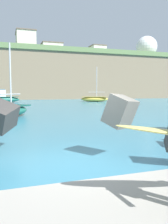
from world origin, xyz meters
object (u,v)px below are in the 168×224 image
at_px(radar_dome, 146,48).
at_px(station_building_central, 52,52).
at_px(boat_near_right, 9,111).
at_px(boat_mid_right, 3,98).
at_px(station_building_east, 98,53).
at_px(station_building_west, 26,42).
at_px(boat_near_left, 95,99).

bearing_deg(radar_dome, station_building_central, 176.84).
relative_size(boat_near_right, boat_mid_right, 1.01).
xyz_separation_m(boat_near_right, station_building_east, (30.39, 57.22, 14.85)).
bearing_deg(boat_near_right, station_building_west, 83.65).
xyz_separation_m(boat_near_left, radar_dome, (38.46, 41.18, 18.96)).
xyz_separation_m(station_building_west, station_building_east, (24.88, 7.70, -0.44)).
relative_size(radar_dome, station_building_central, 1.47).
height_order(station_building_central, station_building_east, station_building_central).
bearing_deg(boat_mid_right, radar_dome, 35.66).
bearing_deg(boat_near_left, boat_near_right, -125.02).
relative_size(boat_mid_right, station_building_west, 0.72).
distance_m(boat_near_left, station_building_central, 46.02).
bearing_deg(station_building_east, radar_dome, 16.02).
distance_m(boat_near_left, boat_mid_right, 16.91).
relative_size(boat_near_left, radar_dome, 0.59).
relative_size(station_building_west, station_building_central, 1.04).
bearing_deg(boat_mid_right, station_building_west, 76.00).
xyz_separation_m(boat_near_left, boat_mid_right, (-16.84, 1.49, 0.22)).
distance_m(station_building_west, station_building_central, 19.79).
bearing_deg(radar_dome, station_building_east, -163.98).
relative_size(boat_near_left, station_building_west, 0.84).
height_order(station_building_west, station_building_central, station_building_central).
bearing_deg(station_building_central, station_building_west, -122.06).
relative_size(boat_near_right, station_building_west, 0.73).
bearing_deg(boat_near_right, boat_near_left, 54.98).
bearing_deg(station_building_central, radar_dome, -3.16).
bearing_deg(boat_near_right, boat_mid_right, 91.72).
xyz_separation_m(boat_mid_right, station_building_west, (6.24, 25.04, 15.04)).
distance_m(boat_near_right, station_building_central, 69.96).
distance_m(boat_mid_right, radar_dome, 70.60).
height_order(radar_dome, station_building_west, radar_dome).
xyz_separation_m(boat_near_right, station_building_west, (5.51, 49.52, 15.29)).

